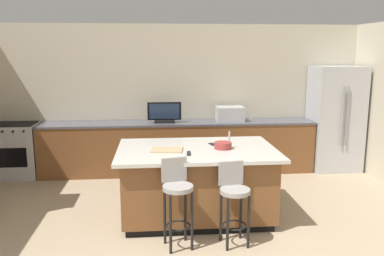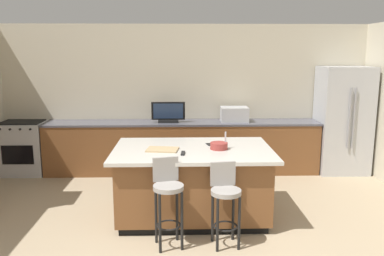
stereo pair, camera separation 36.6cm
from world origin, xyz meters
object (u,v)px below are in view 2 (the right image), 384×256
at_px(tv_monitor, 168,113).
at_px(bar_stool_left, 168,194).
at_px(range_oven, 24,148).
at_px(bar_stool_right, 225,197).
at_px(refrigerator, 343,120).
at_px(cutting_board, 162,149).
at_px(kitchen_island, 193,182).
at_px(tv_remote, 183,153).
at_px(fruit_bowl, 219,146).
at_px(microwave, 234,114).
at_px(cell_phone, 210,144).

distance_m(tv_monitor, bar_stool_left, 2.79).
distance_m(range_oven, bar_stool_right, 4.33).
height_order(refrigerator, bar_stool_left, refrigerator).
bearing_deg(tv_monitor, cutting_board, -90.43).
bearing_deg(tv_monitor, range_oven, 178.88).
bearing_deg(bar_stool_right, kitchen_island, 104.91).
bearing_deg(tv_remote, fruit_bowl, 31.30).
bearing_deg(tv_monitor, tv_remote, -83.73).
relative_size(kitchen_island, tv_remote, 12.04).
xyz_separation_m(range_oven, bar_stool_left, (2.66, -2.80, 0.13)).
distance_m(range_oven, tv_monitor, 2.66).
xyz_separation_m(range_oven, microwave, (3.77, 0.00, 0.59)).
bearing_deg(cutting_board, bar_stool_right, -44.55).
bearing_deg(refrigerator, tv_monitor, -179.81).
height_order(tv_monitor, bar_stool_left, tv_monitor).
bearing_deg(microwave, tv_monitor, -177.48).
height_order(kitchen_island, cutting_board, cutting_board).
height_order(bar_stool_left, cutting_board, bar_stool_left).
height_order(tv_monitor, cutting_board, tv_monitor).
height_order(tv_monitor, bar_stool_right, tv_monitor).
bearing_deg(cell_phone, tv_monitor, 96.02).
xyz_separation_m(kitchen_island, cell_phone, (0.24, 0.20, 0.46)).
bearing_deg(cell_phone, tv_remote, -140.26).
height_order(fruit_bowl, cutting_board, fruit_bowl).
height_order(refrigerator, range_oven, refrigerator).
distance_m(cell_phone, cutting_board, 0.68).
height_order(bar_stool_left, cell_phone, bar_stool_left).
bearing_deg(fruit_bowl, tv_monitor, 109.58).
relative_size(range_oven, tv_remote, 5.58).
distance_m(tv_monitor, bar_stool_right, 2.89).
distance_m(tv_monitor, cutting_board, 2.03).
bearing_deg(tv_remote, tv_monitor, 100.84).
bearing_deg(microwave, fruit_bowl, -102.89).
bearing_deg(bar_stool_right, tv_monitor, 96.18).
xyz_separation_m(range_oven, tv_monitor, (2.59, -0.05, 0.62)).
xyz_separation_m(refrigerator, bar_stool_right, (-2.42, -2.76, -0.39)).
xyz_separation_m(bar_stool_right, cutting_board, (-0.73, 0.72, 0.38)).
bearing_deg(tv_remote, kitchen_island, 69.65).
height_order(cell_phone, cutting_board, cutting_board).
xyz_separation_m(kitchen_island, microwave, (0.81, 2.00, 0.58)).
bearing_deg(cutting_board, microwave, 60.15).
distance_m(bar_stool_right, tv_remote, 0.79).
relative_size(bar_stool_right, cell_phone, 6.29).
relative_size(fruit_bowl, cutting_board, 0.57).
relative_size(kitchen_island, refrigerator, 1.07).
height_order(tv_monitor, fruit_bowl, tv_monitor).
bearing_deg(kitchen_island, microwave, 68.12).
xyz_separation_m(refrigerator, cell_phone, (-2.52, -1.76, -0.02)).
xyz_separation_m(bar_stool_left, cell_phone, (0.54, 1.00, 0.33)).
height_order(range_oven, tv_remote, tv_remote).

